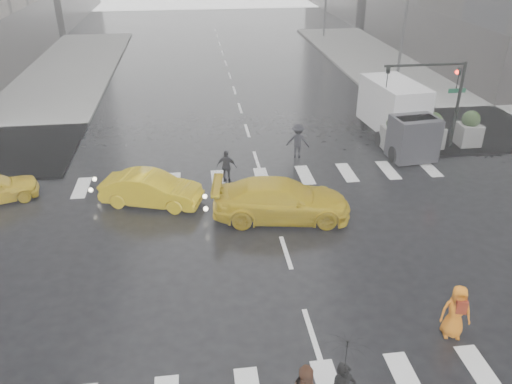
{
  "coord_description": "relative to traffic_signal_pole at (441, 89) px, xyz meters",
  "views": [
    {
      "loc": [
        -2.91,
        -14.22,
        10.07
      ],
      "look_at": [
        -0.8,
        2.0,
        1.4
      ],
      "focal_mm": 35.0,
      "sensor_mm": 36.0,
      "label": 1
    }
  ],
  "objects": [
    {
      "name": "ground",
      "position": [
        -9.01,
        -8.01,
        -3.22
      ],
      "size": [
        120.0,
        120.0,
        0.0
      ],
      "primitive_type": "plane",
      "color": "black",
      "rests_on": "ground"
    },
    {
      "name": "road_markings",
      "position": [
        -9.01,
        -8.01,
        -3.21
      ],
      "size": [
        18.0,
        48.0,
        0.01
      ],
      "primitive_type": null,
      "color": "silver",
      "rests_on": "ground"
    },
    {
      "name": "traffic_signal_pole",
      "position": [
        0.0,
        0.0,
        0.0
      ],
      "size": [
        4.45,
        0.42,
        4.5
      ],
      "color": "black",
      "rests_on": "ground"
    },
    {
      "name": "street_lamp_near",
      "position": [
        1.86,
        9.99,
        1.73
      ],
      "size": [
        2.15,
        0.22,
        9.0
      ],
      "color": "#59595B",
      "rests_on": "ground"
    },
    {
      "name": "planter_west",
      "position": [
        -2.01,
        0.19,
        -2.23
      ],
      "size": [
        1.1,
        1.1,
        1.8
      ],
      "color": "slate",
      "rests_on": "ground"
    },
    {
      "name": "planter_mid",
      "position": [
        -0.01,
        0.19,
        -2.23
      ],
      "size": [
        1.1,
        1.1,
        1.8
      ],
      "color": "slate",
      "rests_on": "ground"
    },
    {
      "name": "planter_east",
      "position": [
        1.99,
        0.19,
        -2.23
      ],
      "size": [
        1.1,
        1.1,
        1.8
      ],
      "color": "slate",
      "rests_on": "ground"
    },
    {
      "name": "pedestrian_black",
      "position": [
        -8.99,
        -14.77,
        -1.61
      ],
      "size": [
        1.06,
        1.08,
        2.43
      ],
      "rotation": [
        0.0,
        0.0,
        0.11
      ],
      "color": "black",
      "rests_on": "ground"
    },
    {
      "name": "pedestrian_orange",
      "position": [
        -5.16,
        -12.55,
        -2.39
      ],
      "size": [
        0.91,
        0.72,
        1.64
      ],
      "rotation": [
        0.0,
        0.0,
        -0.27
      ],
      "color": "orange",
      "rests_on": "ground"
    },
    {
      "name": "pedestrian_far_a",
      "position": [
        -10.62,
        -2.26,
        -2.45
      ],
      "size": [
        1.04,
        0.83,
        1.54
      ],
      "primitive_type": "imported",
      "rotation": [
        0.0,
        0.0,
        2.78
      ],
      "color": "black",
      "rests_on": "ground"
    },
    {
      "name": "pedestrian_far_b",
      "position": [
        -6.95,
        0.05,
        -2.36
      ],
      "size": [
        1.25,
        0.93,
        1.72
      ],
      "primitive_type": "imported",
      "rotation": [
        0.0,
        0.0,
        2.82
      ],
      "color": "black",
      "rests_on": "ground"
    },
    {
      "name": "taxi_mid",
      "position": [
        -13.82,
        -3.85,
        -2.54
      ],
      "size": [
        4.32,
        2.61,
        1.34
      ],
      "primitive_type": "imported",
      "rotation": [
        0.0,
        0.0,
        1.26
      ],
      "color": "gold",
      "rests_on": "ground"
    },
    {
      "name": "taxi_rear",
      "position": [
        -8.76,
        -5.59,
        -2.44
      ],
      "size": [
        4.94,
        2.76,
        1.54
      ],
      "primitive_type": "imported",
      "rotation": [
        0.0,
        0.0,
        1.44
      ],
      "color": "gold",
      "rests_on": "ground"
    },
    {
      "name": "box_truck",
      "position": [
        -1.51,
        1.12,
        -1.58
      ],
      "size": [
        2.16,
        5.77,
        3.06
      ],
      "rotation": [
        0.0,
        0.0,
        0.1
      ],
      "color": "white",
      "rests_on": "ground"
    }
  ]
}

